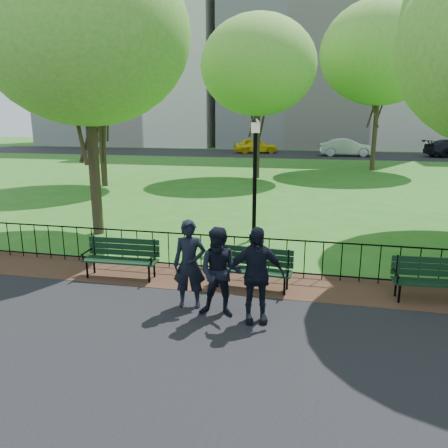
% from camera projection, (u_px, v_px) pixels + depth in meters
% --- Properties ---
extents(ground, '(120.00, 120.00, 0.00)m').
position_uv_depth(ground, '(224.00, 310.00, 8.25)').
color(ground, '#2A671B').
extents(asphalt_path, '(60.00, 9.20, 0.01)m').
position_uv_depth(asphalt_path, '(160.00, 434.00, 5.03)').
color(asphalt_path, black).
rests_on(asphalt_path, ground).
extents(dirt_strip, '(60.00, 1.60, 0.01)m').
position_uv_depth(dirt_strip, '(239.00, 281.00, 9.67)').
color(dirt_strip, '#382416').
rests_on(dirt_strip, ground).
extents(far_street, '(70.00, 9.00, 0.01)m').
position_uv_depth(far_street, '(304.00, 154.00, 41.41)').
color(far_street, black).
rests_on(far_street, ground).
extents(iron_fence, '(24.06, 0.06, 1.00)m').
position_uv_depth(iron_fence, '(243.00, 253.00, 10.03)').
color(iron_fence, black).
rests_on(iron_fence, ground).
extents(apartment_west, '(22.00, 15.00, 26.00)m').
position_uv_depth(apartment_west, '(137.00, 39.00, 55.23)').
color(apartment_west, white).
rests_on(apartment_west, ground).
extents(apartment_mid, '(24.00, 15.00, 30.00)m').
position_uv_depth(apartment_mid, '(333.00, 13.00, 49.68)').
color(apartment_mid, beige).
rests_on(apartment_mid, ground).
extents(park_bench_main, '(1.79, 0.65, 0.93)m').
position_uv_depth(park_bench_main, '(239.00, 262.00, 9.23)').
color(park_bench_main, black).
rests_on(park_bench_main, ground).
extents(park_bench_left_a, '(1.70, 0.58, 0.95)m').
position_uv_depth(park_bench_left_a, '(122.00, 254.00, 9.82)').
color(park_bench_left_a, black).
rests_on(park_bench_left_a, ground).
extents(park_bench_right_a, '(1.67, 0.61, 0.93)m').
position_uv_depth(park_bench_right_a, '(436.00, 275.00, 8.55)').
color(park_bench_right_a, black).
rests_on(park_bench_right_a, ground).
extents(lamppost, '(0.32, 0.32, 3.51)m').
position_uv_depth(lamppost, '(255.00, 175.00, 12.45)').
color(lamppost, black).
rests_on(lamppost, ground).
extents(tree_near_w, '(5.98, 5.98, 8.34)m').
position_uv_depth(tree_near_w, '(85.00, 35.00, 12.26)').
color(tree_near_w, '#2D2116').
rests_on(tree_near_w, ground).
extents(tree_mid_w, '(6.27, 6.27, 8.74)m').
position_uv_depth(tree_mid_w, '(97.00, 64.00, 21.46)').
color(tree_mid_w, '#2D2116').
rests_on(tree_mid_w, ground).
extents(tree_far_c, '(6.49, 6.49, 9.05)m').
position_uv_depth(tree_far_c, '(258.00, 66.00, 24.35)').
color(tree_far_c, '#2D2116').
rests_on(tree_far_c, ground).
extents(tree_far_e, '(7.73, 7.73, 10.77)m').
position_uv_depth(tree_far_e, '(381.00, 52.00, 27.69)').
color(tree_far_e, '#2D2116').
rests_on(tree_far_e, ground).
extents(person_left, '(0.68, 0.50, 1.70)m').
position_uv_depth(person_left, '(190.00, 264.00, 8.19)').
color(person_left, black).
rests_on(person_left, asphalt_path).
extents(person_mid, '(0.82, 0.45, 1.66)m').
position_uv_depth(person_mid, '(220.00, 272.00, 7.81)').
color(person_mid, black).
rests_on(person_mid, asphalt_path).
extents(person_right, '(1.09, 0.68, 1.74)m').
position_uv_depth(person_right, '(256.00, 275.00, 7.59)').
color(person_right, black).
rests_on(person_right, asphalt_path).
extents(taxi, '(4.62, 2.96, 1.46)m').
position_uv_depth(taxi, '(256.00, 146.00, 42.64)').
color(taxi, yellow).
rests_on(taxi, far_street).
extents(sedan_silver, '(4.90, 1.92, 1.59)m').
position_uv_depth(sedan_silver, '(347.00, 147.00, 39.38)').
color(sedan_silver, '#AEB0B6').
rests_on(sedan_silver, far_street).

